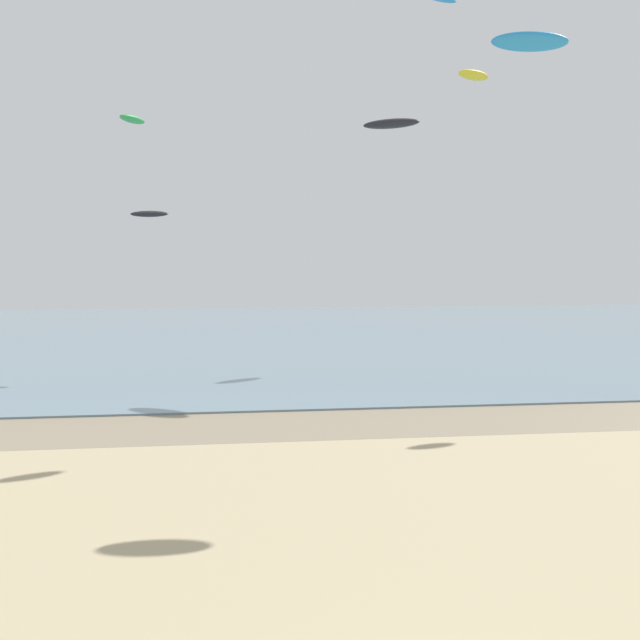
# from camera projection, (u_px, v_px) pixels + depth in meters

# --- Properties ---
(wet_sand_strip) EXTENTS (120.00, 5.72, 0.01)m
(wet_sand_strip) POSITION_uv_depth(u_px,v_px,m) (316.00, 424.00, 32.36)
(wet_sand_strip) COLOR gray
(wet_sand_strip) RESTS_ON ground
(sea) EXTENTS (160.00, 70.00, 0.10)m
(sea) POSITION_uv_depth(u_px,v_px,m) (271.00, 334.00, 69.77)
(sea) COLOR slate
(sea) RESTS_ON ground
(kite_aloft_0) EXTENTS (3.66, 2.84, 0.62)m
(kite_aloft_0) POSITION_uv_depth(u_px,v_px,m) (391.00, 124.00, 42.65)
(kite_aloft_0) COLOR black
(kite_aloft_2) EXTENTS (3.37, 2.56, 0.87)m
(kite_aloft_2) POSITION_uv_depth(u_px,v_px,m) (474.00, 75.00, 54.36)
(kite_aloft_2) COLOR yellow
(kite_aloft_3) EXTENTS (2.63, 1.28, 0.55)m
(kite_aloft_3) POSITION_uv_depth(u_px,v_px,m) (149.00, 214.00, 46.37)
(kite_aloft_3) COLOR black
(kite_aloft_4) EXTENTS (3.09, 1.31, 0.86)m
(kite_aloft_4) POSITION_uv_depth(u_px,v_px,m) (530.00, 42.00, 26.90)
(kite_aloft_4) COLOR #2384D1
(kite_aloft_6) EXTENTS (2.19, 3.02, 0.60)m
(kite_aloft_6) POSITION_uv_depth(u_px,v_px,m) (132.00, 119.00, 51.84)
(kite_aloft_6) COLOR green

